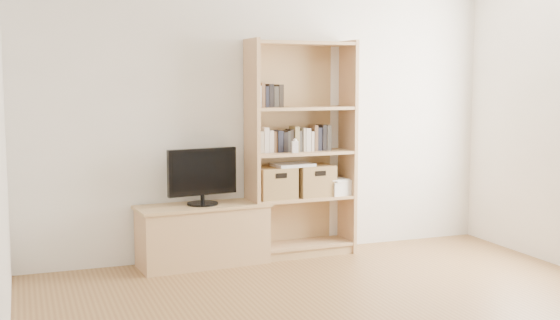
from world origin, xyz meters
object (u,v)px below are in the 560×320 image
television (202,177)px  basket_left (275,183)px  baby_monitor (295,147)px  laptop (293,165)px  tv_stand (203,236)px  basket_right (313,180)px  bookshelf (301,149)px

television → basket_left: size_ratio=1.83×
baby_monitor → basket_left: baby_monitor is taller
baby_monitor → laptop: 0.20m
tv_stand → baby_monitor: size_ratio=10.62×
basket_left → basket_right: basket_right is taller
tv_stand → baby_monitor: 1.14m
baby_monitor → laptop: bearing=86.1°
bookshelf → television: size_ratio=3.15×
basket_left → basket_right: 0.39m
basket_left → tv_stand: bearing=177.3°
bookshelf → television: bearing=-179.8°
bookshelf → basket_left: bearing=-178.8°
tv_stand → television: 0.53m
bookshelf → basket_left: bookshelf is taller
television → basket_left: television is taller
basket_left → television: bearing=177.3°
bookshelf → laptop: bearing=-174.9°
television → basket_left: bearing=-7.5°
baby_monitor → laptop: size_ratio=0.30×
tv_stand → laptop: laptop is taller
television → baby_monitor: size_ratio=5.98×
baby_monitor → television: bearing=-178.4°
bookshelf → basket_left: 0.40m
baby_monitor → basket_right: baby_monitor is taller
basket_left → laptop: size_ratio=0.96×
basket_left → baby_monitor: bearing=-36.7°
basket_right → laptop: laptop is taller
television → baby_monitor: bearing=-14.6°
bookshelf → laptop: (-0.09, -0.01, -0.14)m
television → bookshelf: bearing=-7.1°
tv_stand → television: bearing=0.0°
tv_stand → basket_right: size_ratio=3.23×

